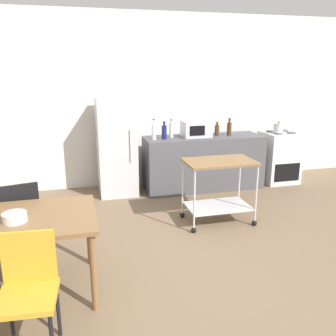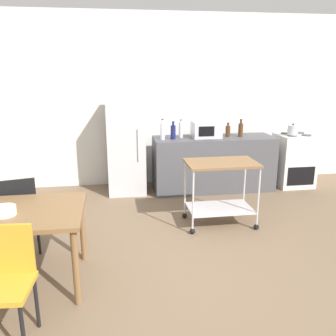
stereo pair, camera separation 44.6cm
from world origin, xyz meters
name	(u,v)px [view 1 (the left image)]	position (x,y,z in m)	size (l,w,h in m)	color
ground_plane	(207,275)	(0.00, 0.00, 0.00)	(12.00, 12.00, 0.00)	brown
back_wall	(144,101)	(0.00, 3.20, 1.45)	(8.40, 0.12, 2.90)	silver
kitchen_counter	(203,163)	(0.90, 2.60, 0.45)	(2.00, 0.64, 0.90)	#4C4C51
dining_table	(8,227)	(-1.80, 0.14, 0.67)	(1.50, 0.90, 0.75)	brown
chair_mustard	(28,287)	(-1.58, -0.59, 0.52)	(0.43, 0.43, 0.89)	gold
chair_black	(20,215)	(-1.80, 0.78, 0.52)	(0.48, 0.48, 0.89)	black
stove_oven	(279,157)	(2.35, 2.62, 0.45)	(0.60, 0.61, 0.92)	white
refrigerator	(117,147)	(-0.55, 2.70, 0.78)	(0.60, 0.63, 1.55)	silver
kitchen_cart	(219,181)	(0.60, 1.21, 0.57)	(0.91, 0.57, 0.85)	brown
bottle_soy_sauce	(154,131)	(0.03, 2.54, 1.04)	(0.07, 0.07, 0.33)	silver
bottle_vinegar	(164,132)	(0.20, 2.55, 1.02)	(0.08, 0.08, 0.28)	navy
bottle_wine	(171,130)	(0.35, 2.66, 1.03)	(0.07, 0.07, 0.29)	silver
microwave	(196,129)	(0.76, 2.61, 1.03)	(0.46, 0.35, 0.26)	silver
bottle_hot_sauce	(217,130)	(1.14, 2.63, 0.99)	(0.08, 0.08, 0.23)	#4C2D19
bottle_sparkling_water	(229,128)	(1.35, 2.60, 1.02)	(0.08, 0.08, 0.29)	#4C2D19
fruit_bowl	(15,217)	(-1.72, 0.06, 0.79)	(0.20, 0.20, 0.08)	white
kettle	(278,128)	(2.23, 2.52, 1.00)	(0.24, 0.17, 0.19)	silver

